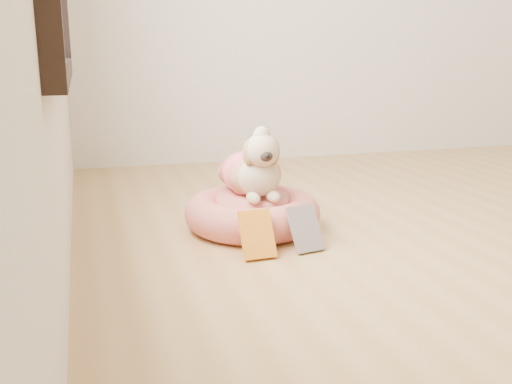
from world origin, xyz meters
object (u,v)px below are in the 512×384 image
object	(u,v)px
pet_bed	(253,213)
dog	(253,159)
book_yellow	(257,234)
book_white	(305,229)

from	to	relation	value
pet_bed	dog	bearing A→B (deg)	51.31
book_yellow	book_white	world-z (taller)	book_yellow
pet_bed	book_yellow	distance (m)	0.33
dog	book_white	xyz separation A→B (m)	(0.11, -0.31, -0.22)
book_white	dog	bearing A→B (deg)	98.48
book_white	pet_bed	bearing A→B (deg)	99.88
dog	book_white	distance (m)	0.39
book_yellow	book_white	distance (m)	0.20
dog	book_yellow	distance (m)	0.40
dog	book_white	bearing A→B (deg)	-70.41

